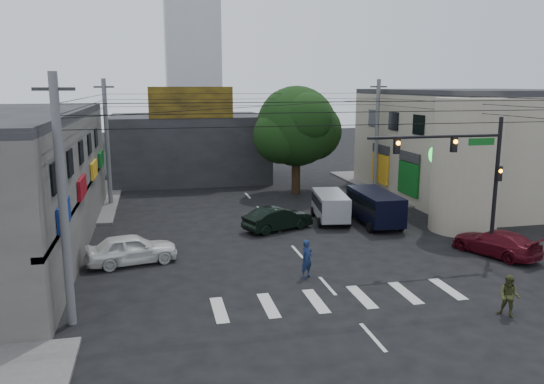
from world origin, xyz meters
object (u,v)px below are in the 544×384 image
object	(u,v)px
traffic_gantry	(468,166)
navy_van	(375,208)
street_tree	(296,127)
white_compact	(132,249)
pedestrian_olive	(509,296)
dark_sedan	(278,219)
maroon_sedan	(496,243)
utility_pole_far_right	(377,137)
silver_minivan	(330,207)
utility_pole_far_left	(107,143)
utility_pole_near_left	(63,203)
traffic_officer	(307,259)

from	to	relation	value
traffic_gantry	navy_van	xyz separation A→B (m)	(-1.52, 7.42, -3.78)
street_tree	white_compact	distance (m)	20.07
pedestrian_olive	traffic_gantry	bearing A→B (deg)	123.34
white_compact	dark_sedan	bearing A→B (deg)	-73.90
maroon_sedan	dark_sedan	bearing A→B (deg)	-58.16
utility_pole_far_right	dark_sedan	bearing A→B (deg)	-137.83
dark_sedan	utility_pole_far_right	bearing A→B (deg)	-69.61
silver_minivan	navy_van	xyz separation A→B (m)	(2.50, -1.33, 0.12)
silver_minivan	pedestrian_olive	bearing A→B (deg)	-164.23
silver_minivan	utility_pole_far_left	bearing A→B (deg)	68.56
street_tree	white_compact	xyz separation A→B (m)	(-12.52, -14.96, -4.72)
navy_van	dark_sedan	bearing A→B (deg)	91.25
traffic_gantry	utility_pole_far_right	bearing A→B (deg)	81.06
silver_minivan	pedestrian_olive	world-z (taller)	silver_minivan
utility_pole_far_left	pedestrian_olive	world-z (taller)	utility_pole_far_left
navy_van	traffic_gantry	bearing A→B (deg)	-166.68
utility_pole_far_right	dark_sedan	world-z (taller)	utility_pole_far_right
utility_pole_far_left	dark_sedan	world-z (taller)	utility_pole_far_left
utility_pole_far_right	silver_minivan	size ratio (longest dim) A/B	2.02
utility_pole_near_left	utility_pole_far_right	distance (m)	29.35
street_tree	utility_pole_far_right	xyz separation A→B (m)	(6.50, -1.00, -0.87)
utility_pole_far_left	maroon_sedan	distance (m)	26.74
maroon_sedan	traffic_officer	distance (m)	10.58
pedestrian_olive	utility_pole_far_right	bearing A→B (deg)	129.62
traffic_gantry	pedestrian_olive	world-z (taller)	traffic_gantry
street_tree	silver_minivan	world-z (taller)	street_tree
traffic_gantry	utility_pole_near_left	distance (m)	18.66
street_tree	maroon_sedan	world-z (taller)	street_tree
utility_pole_far_left	dark_sedan	xyz separation A→B (m)	(10.48, -9.53, -3.88)
utility_pole_far_right	traffic_officer	size ratio (longest dim) A/B	5.14
utility_pole_far_left	silver_minivan	xyz separation A→B (m)	(14.30, -8.25, -3.67)
white_compact	utility_pole_far_right	bearing A→B (deg)	-65.17
utility_pole_near_left	silver_minivan	world-z (taller)	utility_pole_near_left
maroon_sedan	traffic_officer	world-z (taller)	traffic_officer
white_compact	navy_van	bearing A→B (deg)	-84.98
utility_pole_far_right	navy_van	bearing A→B (deg)	-113.66
traffic_gantry	maroon_sedan	xyz separation A→B (m)	(2.11, 0.22, -4.16)
utility_pole_near_left	pedestrian_olive	xyz separation A→B (m)	(16.24, -3.03, -3.78)
street_tree	navy_van	distance (m)	11.69
dark_sedan	maroon_sedan	size ratio (longest dim) A/B	0.93
utility_pole_near_left	silver_minivan	xyz separation A→B (m)	(14.30, 12.25, -3.67)
traffic_gantry	maroon_sedan	bearing A→B (deg)	5.90
utility_pole_far_right	maroon_sedan	distance (m)	17.25
street_tree	silver_minivan	xyz separation A→B (m)	(-0.20, -9.25, -4.54)
street_tree	utility_pole_near_left	world-z (taller)	utility_pole_near_left
utility_pole_near_left	white_compact	distance (m)	7.84
utility_pole_near_left	pedestrian_olive	bearing A→B (deg)	-10.57
traffic_gantry	navy_van	bearing A→B (deg)	101.59
dark_sedan	silver_minivan	distance (m)	4.03
dark_sedan	white_compact	world-z (taller)	white_compact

